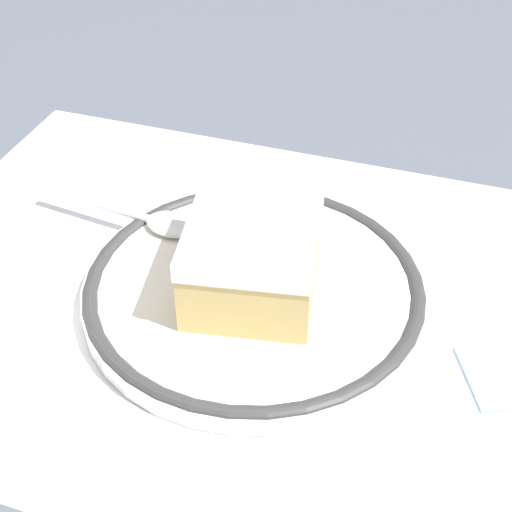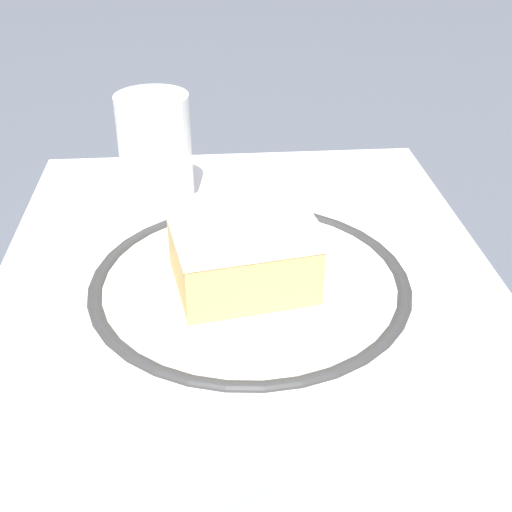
# 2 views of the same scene
# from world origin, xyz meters

# --- Properties ---
(ground_plane) EXTENTS (2.40, 2.40, 0.00)m
(ground_plane) POSITION_xyz_m (0.00, 0.00, 0.00)
(ground_plane) COLOR #4C515B
(placemat) EXTENTS (0.47, 0.37, 0.00)m
(placemat) POSITION_xyz_m (0.00, 0.00, 0.00)
(placemat) COLOR white
(placemat) RESTS_ON ground_plane
(plate) EXTENTS (0.22, 0.22, 0.02)m
(plate) POSITION_xyz_m (-0.02, -0.00, 0.01)
(plate) COLOR silver
(plate) RESTS_ON placemat
(cake_slice) EXTENTS (0.09, 0.10, 0.05)m
(cake_slice) POSITION_xyz_m (-0.02, 0.01, 0.04)
(cake_slice) COLOR #DBB76B
(cake_slice) RESTS_ON plate
(spoon) EXTENTS (0.13, 0.03, 0.01)m
(spoon) POSITION_xyz_m (0.07, -0.04, 0.02)
(spoon) COLOR silver
(spoon) RESTS_ON plate
(cup) EXTENTS (0.06, 0.06, 0.10)m
(cup) POSITION_xyz_m (0.13, 0.07, 0.04)
(cup) COLOR white
(cup) RESTS_ON placemat
(napkin) EXTENTS (0.15, 0.16, 0.00)m
(napkin) POSITION_xyz_m (-0.16, 0.10, 0.00)
(napkin) COLOR white
(napkin) RESTS_ON placemat
(sugar_packet) EXTENTS (0.05, 0.06, 0.01)m
(sugar_packet) POSITION_xyz_m (-0.17, 0.02, 0.00)
(sugar_packet) COLOR #8CB2E0
(sugar_packet) RESTS_ON placemat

